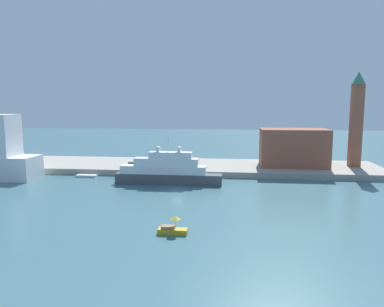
# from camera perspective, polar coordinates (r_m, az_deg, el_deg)

# --- Properties ---
(ground) EXTENTS (400.00, 400.00, 0.00)m
(ground) POSITION_cam_1_polar(r_m,az_deg,el_deg) (83.46, -2.29, -5.90)
(ground) COLOR #3D6670
(quay_dock) EXTENTS (110.00, 23.93, 1.64)m
(quay_dock) POSITION_cam_1_polar(r_m,az_deg,el_deg) (110.44, -0.10, -2.08)
(quay_dock) COLOR gray
(quay_dock) RESTS_ON ground
(large_yacht) EXTENTS (26.28, 3.51, 11.32)m
(large_yacht) POSITION_cam_1_polar(r_m,az_deg,el_deg) (90.71, -3.92, -2.74)
(large_yacht) COLOR #4C4C51
(large_yacht) RESTS_ON ground
(small_motorboat) EXTENTS (4.52, 1.57, 2.81)m
(small_motorboat) POSITION_cam_1_polar(r_m,az_deg,el_deg) (57.15, -3.07, -11.58)
(small_motorboat) COLOR #B7991E
(small_motorboat) RESTS_ON ground
(work_barge) EXTENTS (5.50, 1.71, 0.61)m
(work_barge) POSITION_cam_1_polar(r_m,az_deg,el_deg) (103.36, -16.04, -3.36)
(work_barge) COLOR silver
(work_barge) RESTS_ON ground
(harbor_building) EXTENTS (18.95, 10.48, 10.84)m
(harbor_building) POSITION_cam_1_polar(r_m,az_deg,el_deg) (110.03, 15.50, 0.88)
(harbor_building) COLOR #93513D
(harbor_building) RESTS_ON quay_dock
(bell_tower) EXTENTS (3.86, 3.86, 26.97)m
(bell_tower) POSITION_cam_1_polar(r_m,az_deg,el_deg) (114.97, 24.18, 5.30)
(bell_tower) COLOR #93513D
(bell_tower) RESTS_ON quay_dock
(parked_car) EXTENTS (4.09, 1.67, 1.49)m
(parked_car) POSITION_cam_1_polar(r_m,az_deg,el_deg) (105.88, -9.10, -1.80)
(parked_car) COLOR #1E4C99
(parked_car) RESTS_ON quay_dock
(person_figure) EXTENTS (0.36, 0.36, 1.74)m
(person_figure) POSITION_cam_1_polar(r_m,az_deg,el_deg) (101.88, -6.95, -2.04)
(person_figure) COLOR #334C8C
(person_figure) RESTS_ON quay_dock
(mooring_bollard) EXTENTS (0.47, 0.47, 0.88)m
(mooring_bollard) POSITION_cam_1_polar(r_m,az_deg,el_deg) (99.59, 1.61, -2.43)
(mooring_bollard) COLOR black
(mooring_bollard) RESTS_ON quay_dock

